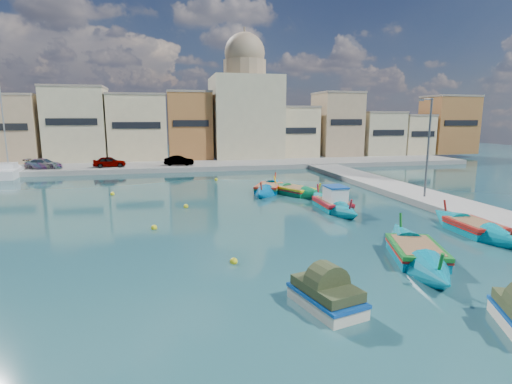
{
  "coord_description": "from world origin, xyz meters",
  "views": [
    {
      "loc": [
        -2.11,
        -20.87,
        6.52
      ],
      "look_at": [
        4.0,
        6.0,
        1.4
      ],
      "focal_mm": 28.0,
      "sensor_mm": 36.0,
      "label": 1
    }
  ],
  "objects_px": {
    "luzzu_blue_south": "(416,254)",
    "luzzu_cyan_south": "(474,229)",
    "yacht_north": "(13,172)",
    "tender_near": "(326,296)",
    "church_block": "(245,105)",
    "luzzu_green": "(296,192)",
    "luzzu_turquoise_cabin": "(333,204)",
    "quay_street_lamp": "(428,147)",
    "luzzu_cyan_mid": "(269,189)"
  },
  "relations": [
    {
      "from": "tender_near",
      "to": "luzzu_cyan_mid",
      "type": "bearing_deg",
      "value": 80.56
    },
    {
      "from": "luzzu_cyan_mid",
      "to": "luzzu_green",
      "type": "bearing_deg",
      "value": -42.13
    },
    {
      "from": "luzzu_cyan_mid",
      "to": "luzzu_turquoise_cabin",
      "type": "bearing_deg",
      "value": -69.48
    },
    {
      "from": "luzzu_green",
      "to": "luzzu_blue_south",
      "type": "relative_size",
      "value": 0.81
    },
    {
      "from": "quay_street_lamp",
      "to": "luzzu_cyan_mid",
      "type": "distance_m",
      "value": 13.44
    },
    {
      "from": "quay_street_lamp",
      "to": "luzzu_green",
      "type": "height_order",
      "value": "quay_street_lamp"
    },
    {
      "from": "quay_street_lamp",
      "to": "yacht_north",
      "type": "relative_size",
      "value": 0.75
    },
    {
      "from": "luzzu_turquoise_cabin",
      "to": "luzzu_cyan_mid",
      "type": "distance_m",
      "value": 8.08
    },
    {
      "from": "luzzu_cyan_south",
      "to": "yacht_north",
      "type": "bearing_deg",
      "value": 137.07
    },
    {
      "from": "church_block",
      "to": "quay_street_lamp",
      "type": "relative_size",
      "value": 2.39
    },
    {
      "from": "luzzu_green",
      "to": "luzzu_blue_south",
      "type": "bearing_deg",
      "value": -88.6
    },
    {
      "from": "luzzu_turquoise_cabin",
      "to": "yacht_north",
      "type": "relative_size",
      "value": 0.8
    },
    {
      "from": "tender_near",
      "to": "quay_street_lamp",
      "type": "bearing_deg",
      "value": 45.94
    },
    {
      "from": "luzzu_green",
      "to": "luzzu_blue_south",
      "type": "xyz_separation_m",
      "value": [
        0.4,
        -16.54,
        0.02
      ]
    },
    {
      "from": "luzzu_blue_south",
      "to": "luzzu_cyan_south",
      "type": "xyz_separation_m",
      "value": [
        5.86,
        3.09,
        -0.01
      ]
    },
    {
      "from": "tender_near",
      "to": "yacht_north",
      "type": "relative_size",
      "value": 0.29
    },
    {
      "from": "luzzu_blue_south",
      "to": "luzzu_cyan_south",
      "type": "height_order",
      "value": "luzzu_blue_south"
    },
    {
      "from": "luzzu_blue_south",
      "to": "luzzu_cyan_south",
      "type": "relative_size",
      "value": 1.17
    },
    {
      "from": "church_block",
      "to": "luzzu_green",
      "type": "distance_m",
      "value": 29.82
    },
    {
      "from": "quay_street_lamp",
      "to": "tender_near",
      "type": "xyz_separation_m",
      "value": [
        -14.29,
        -14.77,
        -3.9
      ]
    },
    {
      "from": "luzzu_turquoise_cabin",
      "to": "tender_near",
      "type": "distance_m",
      "value": 15.7
    },
    {
      "from": "quay_street_lamp",
      "to": "luzzu_blue_south",
      "type": "bearing_deg",
      "value": -126.58
    },
    {
      "from": "luzzu_green",
      "to": "yacht_north",
      "type": "relative_size",
      "value": 0.68
    },
    {
      "from": "luzzu_turquoise_cabin",
      "to": "quay_street_lamp",
      "type": "bearing_deg",
      "value": 3.36
    },
    {
      "from": "quay_street_lamp",
      "to": "luzzu_cyan_mid",
      "type": "relative_size",
      "value": 0.98
    },
    {
      "from": "tender_near",
      "to": "luzzu_blue_south",
      "type": "bearing_deg",
      "value": 30.85
    },
    {
      "from": "luzzu_cyan_south",
      "to": "yacht_north",
      "type": "height_order",
      "value": "yacht_north"
    },
    {
      "from": "church_block",
      "to": "luzzu_green",
      "type": "height_order",
      "value": "church_block"
    },
    {
      "from": "luzzu_blue_south",
      "to": "yacht_north",
      "type": "height_order",
      "value": "yacht_north"
    },
    {
      "from": "luzzu_cyan_south",
      "to": "tender_near",
      "type": "bearing_deg",
      "value": -150.63
    },
    {
      "from": "tender_near",
      "to": "church_block",
      "type": "bearing_deg",
      "value": 82.01
    },
    {
      "from": "quay_street_lamp",
      "to": "luzzu_cyan_south",
      "type": "bearing_deg",
      "value": -106.79
    },
    {
      "from": "church_block",
      "to": "quay_street_lamp",
      "type": "height_order",
      "value": "church_block"
    },
    {
      "from": "luzzu_turquoise_cabin",
      "to": "church_block",
      "type": "bearing_deg",
      "value": 89.37
    },
    {
      "from": "tender_near",
      "to": "luzzu_turquoise_cabin",
      "type": "bearing_deg",
      "value": 65.68
    },
    {
      "from": "luzzu_cyan_mid",
      "to": "yacht_north",
      "type": "xyz_separation_m",
      "value": [
        -26.21,
        16.82,
        0.17
      ]
    },
    {
      "from": "quay_street_lamp",
      "to": "yacht_north",
      "type": "height_order",
      "value": "yacht_north"
    },
    {
      "from": "church_block",
      "to": "luzzu_cyan_south",
      "type": "xyz_separation_m",
      "value": [
        5.0,
        -42.1,
        -8.15
      ]
    },
    {
      "from": "quay_street_lamp",
      "to": "luzzu_cyan_mid",
      "type": "bearing_deg",
      "value": 146.31
    },
    {
      "from": "luzzu_blue_south",
      "to": "luzzu_cyan_south",
      "type": "bearing_deg",
      "value": 27.81
    },
    {
      "from": "luzzu_turquoise_cabin",
      "to": "luzzu_cyan_south",
      "type": "bearing_deg",
      "value": -54.84
    },
    {
      "from": "yacht_north",
      "to": "tender_near",
      "type": "bearing_deg",
      "value": -59.73
    },
    {
      "from": "church_block",
      "to": "luzzu_cyan_mid",
      "type": "relative_size",
      "value": 2.35
    },
    {
      "from": "luzzu_turquoise_cabin",
      "to": "luzzu_cyan_mid",
      "type": "relative_size",
      "value": 1.05
    },
    {
      "from": "yacht_north",
      "to": "quay_street_lamp",
      "type": "bearing_deg",
      "value": -32.98
    },
    {
      "from": "church_block",
      "to": "luzzu_cyan_south",
      "type": "height_order",
      "value": "church_block"
    },
    {
      "from": "luzzu_cyan_mid",
      "to": "quay_street_lamp",
      "type": "bearing_deg",
      "value": -33.69
    },
    {
      "from": "luzzu_cyan_south",
      "to": "luzzu_blue_south",
      "type": "bearing_deg",
      "value": -152.19
    },
    {
      "from": "luzzu_cyan_mid",
      "to": "tender_near",
      "type": "height_order",
      "value": "luzzu_cyan_mid"
    },
    {
      "from": "church_block",
      "to": "quay_street_lamp",
      "type": "distance_m",
      "value": 35.04
    }
  ]
}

